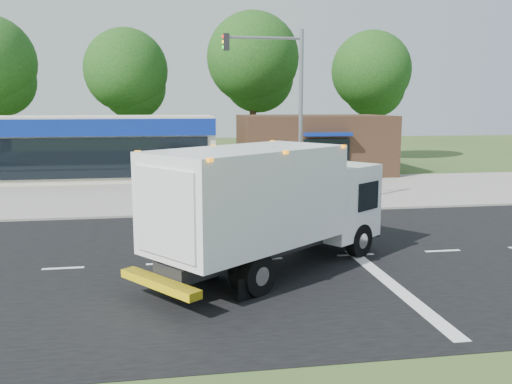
% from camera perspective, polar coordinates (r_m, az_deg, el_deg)
% --- Properties ---
extents(ground, '(120.00, 120.00, 0.00)m').
position_cam_1_polar(ground, '(17.03, 0.78, -7.12)').
color(ground, '#385123').
rests_on(ground, ground).
extents(road_asphalt, '(60.00, 14.00, 0.02)m').
position_cam_1_polar(road_asphalt, '(17.02, 0.78, -7.11)').
color(road_asphalt, black).
rests_on(road_asphalt, ground).
extents(sidewalk, '(60.00, 2.40, 0.12)m').
position_cam_1_polar(sidewalk, '(24.91, -2.46, -1.69)').
color(sidewalk, gray).
rests_on(sidewalk, ground).
extents(parking_apron, '(60.00, 9.00, 0.02)m').
position_cam_1_polar(parking_apron, '(30.60, -3.72, 0.27)').
color(parking_apron, gray).
rests_on(parking_apron, ground).
extents(lane_markings, '(55.20, 7.00, 0.01)m').
position_cam_1_polar(lane_markings, '(16.05, 6.43, -8.15)').
color(lane_markings, silver).
rests_on(lane_markings, road_asphalt).
extents(ems_box_truck, '(8.06, 7.03, 3.65)m').
position_cam_1_polar(ems_box_truck, '(15.39, 1.41, -0.85)').
color(ems_box_truck, black).
rests_on(ems_box_truck, ground).
extents(emergency_worker, '(0.71, 0.58, 1.80)m').
position_cam_1_polar(emergency_worker, '(15.20, -9.26, -5.82)').
color(emergency_worker, '#C6B384').
rests_on(emergency_worker, ground).
extents(retail_strip_mall, '(18.00, 6.20, 4.00)m').
position_cam_1_polar(retail_strip_mall, '(36.65, -18.86, 4.45)').
color(retail_strip_mall, '#BEB49E').
rests_on(retail_strip_mall, ground).
extents(brown_storefront, '(10.00, 6.70, 4.00)m').
position_cam_1_polar(brown_storefront, '(37.48, 6.12, 4.97)').
color(brown_storefront, '#382316').
rests_on(brown_storefront, ground).
extents(traffic_signal_pole, '(3.51, 0.25, 8.00)m').
position_cam_1_polar(traffic_signal_pole, '(24.24, 3.24, 9.56)').
color(traffic_signal_pole, gray).
rests_on(traffic_signal_pole, ground).
extents(background_trees, '(36.77, 7.39, 12.10)m').
position_cam_1_polar(background_trees, '(44.36, -6.72, 12.59)').
color(background_trees, '#332114').
rests_on(background_trees, ground).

